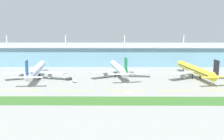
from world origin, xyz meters
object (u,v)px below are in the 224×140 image
at_px(airliner_near, 36,70).
at_px(safety_cone_right_wingtip, 27,86).
at_px(safety_cone_left_wingtip, 23,84).
at_px(safety_cone_nose_front, 56,85).
at_px(airliner_far, 196,70).
at_px(pushback_tug, 69,79).
at_px(baggage_cart, 75,81).
at_px(airliner_middle, 119,69).

bearing_deg(airliner_near, safety_cone_right_wingtip, -89.18).
xyz_separation_m(safety_cone_left_wingtip, safety_cone_right_wingtip, (4.54, -5.36, 0.00)).
height_order(safety_cone_left_wingtip, safety_cone_nose_front, same).
distance_m(airliner_near, airliner_far, 123.50).
distance_m(pushback_tug, safety_cone_right_wingtip, 33.02).
height_order(baggage_cart, pushback_tug, baggage_cart).
xyz_separation_m(baggage_cart, safety_cone_right_wingtip, (-31.05, -13.23, -0.91)).
relative_size(airliner_middle, pushback_tug, 12.20).
distance_m(airliner_far, pushback_tug, 97.83).
height_order(baggage_cart, safety_cone_nose_front, baggage_cart).
relative_size(safety_cone_left_wingtip, safety_cone_right_wingtip, 1.00).
relative_size(airliner_far, safety_cone_left_wingtip, 98.61).
relative_size(airliner_middle, safety_cone_right_wingtip, 84.62).
bearing_deg(safety_cone_left_wingtip, baggage_cart, 12.47).
bearing_deg(airliner_middle, safety_cone_nose_front, -145.22).
bearing_deg(airliner_near, pushback_tug, -10.83).
distance_m(airliner_near, safety_cone_nose_front, 31.21).
height_order(airliner_far, safety_cone_left_wingtip, airliner_far).
distance_m(airliner_middle, baggage_cart, 38.64).
height_order(airliner_far, safety_cone_right_wingtip, airliner_far).
height_order(pushback_tug, safety_cone_right_wingtip, pushback_tug).
distance_m(airliner_near, baggage_cart, 34.20).
height_order(airliner_near, airliner_far, same).
bearing_deg(safety_cone_nose_front, airliner_near, 130.72).
bearing_deg(safety_cone_right_wingtip, pushback_tug, 38.91).
relative_size(baggage_cart, safety_cone_left_wingtip, 5.68).
bearing_deg(safety_cone_right_wingtip, baggage_cart, 23.08).
relative_size(airliner_near, safety_cone_left_wingtip, 98.18).
height_order(baggage_cart, safety_cone_right_wingtip, baggage_cart).
height_order(airliner_near, safety_cone_left_wingtip, airliner_near).
height_order(airliner_far, pushback_tug, airliner_far).
bearing_deg(airliner_far, safety_cone_right_wingtip, -167.21).
height_order(airliner_far, safety_cone_nose_front, airliner_far).
distance_m(baggage_cart, safety_cone_nose_front, 15.70).
distance_m(airliner_middle, safety_cone_nose_front, 54.07).
bearing_deg(airliner_far, baggage_cart, -170.92).
xyz_separation_m(pushback_tug, safety_cone_right_wingtip, (-25.69, -20.74, -0.75)).
height_order(pushback_tug, safety_cone_nose_front, pushback_tug).
height_order(airliner_near, baggage_cart, airliner_near).
xyz_separation_m(airliner_middle, safety_cone_left_wingtip, (-68.27, -27.82, -6.09)).
xyz_separation_m(airliner_far, safety_cone_right_wingtip, (-123.11, -27.94, -6.11)).
relative_size(pushback_tug, safety_cone_nose_front, 6.94).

